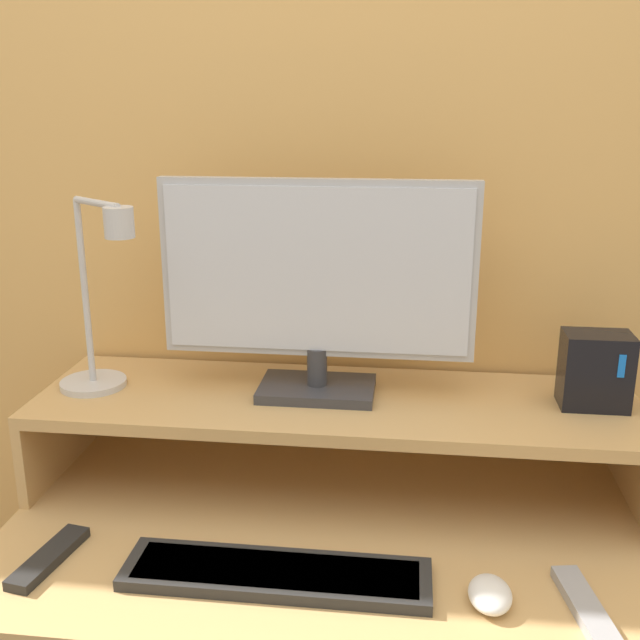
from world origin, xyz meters
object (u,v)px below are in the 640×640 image
router_dock (595,370)px  remote_secondary (586,608)px  desk_lamp (100,313)px  remote_control (49,558)px  keyboard (276,574)px  mouse (490,594)px  monitor (317,282)px

router_dock → remote_secondary: (-0.06, -0.33, -0.23)m
router_dock → remote_secondary: router_dock is taller
desk_lamp → remote_control: size_ratio=2.12×
remote_control → remote_secondary: bearing=-1.5°
remote_control → remote_secondary: same height
desk_lamp → keyboard: (0.36, -0.27, -0.31)m
desk_lamp → remote_control: bearing=-89.5°
desk_lamp → router_dock: 0.86m
router_dock → keyboard: 0.63m
desk_lamp → mouse: (0.66, -0.29, -0.31)m
mouse → keyboard: bearing=176.7°
remote_control → desk_lamp: bearing=90.5°
monitor → remote_control: monitor is taller
keyboard → mouse: (0.31, -0.02, 0.01)m
mouse → remote_control: 0.66m
monitor → router_dock: monitor is taller
monitor → keyboard: monitor is taller
keyboard → router_dock: bearing=32.0°
remote_secondary → monitor: bearing=141.4°
monitor → remote_secondary: (0.42, -0.33, -0.37)m
router_dock → mouse: (-0.19, -0.33, -0.22)m
monitor → mouse: monitor is taller
monitor → keyboard: size_ratio=1.20×
monitor → desk_lamp: (-0.38, -0.05, -0.06)m
router_dock → keyboard: size_ratio=0.29×
mouse → remote_secondary: size_ratio=0.49×
desk_lamp → keyboard: bearing=-36.9°
monitor → mouse: 0.57m
mouse → desk_lamp: bearing=156.8°
monitor → desk_lamp: size_ratio=1.56×
desk_lamp → remote_control: desk_lamp is taller
monitor → mouse: (0.29, -0.33, -0.36)m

